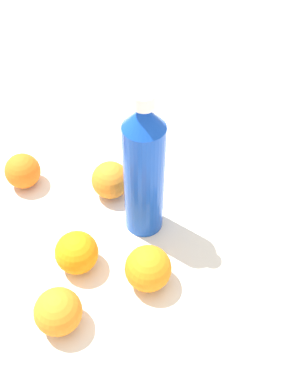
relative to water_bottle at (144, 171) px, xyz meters
The scene contains 7 objects.
ground_plane 0.13m from the water_bottle, 160.35° to the left, with size 2.40×2.40×0.00m, color silver.
water_bottle is the anchor object (origin of this frame).
orange_0 0.26m from the water_bottle, 40.27° to the right, with size 0.07×0.07×0.07m, color orange.
orange_1 0.13m from the water_bottle, 66.46° to the right, with size 0.07×0.07×0.07m, color orange.
orange_2 0.17m from the water_bottle, 21.92° to the left, with size 0.07×0.07×0.07m, color orange.
orange_3 0.15m from the water_bottle, 75.67° to the left, with size 0.07×0.07×0.07m, color orange.
orange_4 0.24m from the water_bottle, 39.53° to the left, with size 0.07×0.07×0.07m, color orange.
Camera 1 is at (0.18, 0.44, 0.62)m, focal length 41.56 mm.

